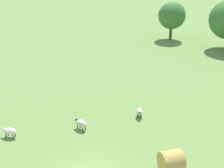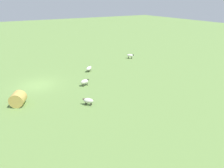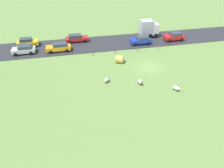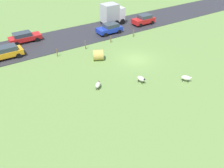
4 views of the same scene
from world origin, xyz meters
The scene contains 5 objects.
sheep_0 centered at (-3.10, 7.53, 0.48)m, with size 1.02×1.00×0.72m.
sheep_2 centered at (-7.20, -1.33, 0.48)m, with size 1.12×0.99×0.73m.
sheep_3 centered at (-4.69, 3.00, 0.51)m, with size 1.12×0.68×0.77m.
hay_bale_0 centered at (2.59, 4.20, 0.66)m, with size 1.33×1.33×1.28m, color tan.
tree_2 centered at (-16.00, 27.81, 3.51)m, with size 3.88×3.88×5.45m.
Camera 1 is at (11.34, -8.41, 12.10)m, focal length 49.60 mm.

